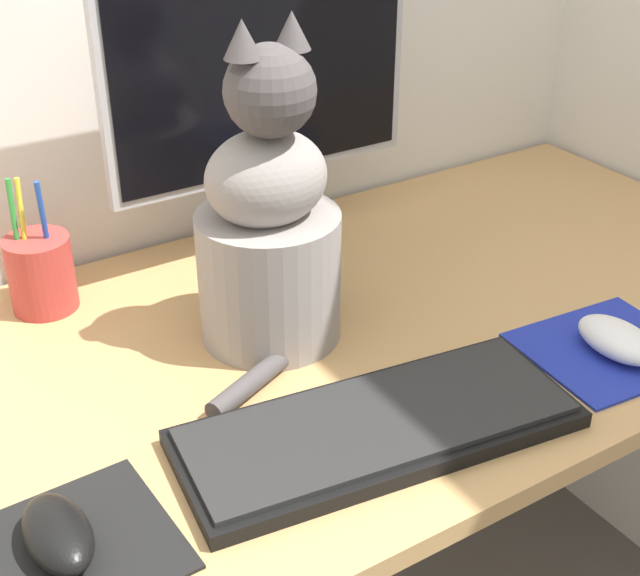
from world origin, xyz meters
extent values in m
cube|color=tan|center=(0.00, 0.00, 0.73)|extent=(1.49, 0.68, 0.02)
cube|color=olive|center=(0.71, 0.30, 0.36)|extent=(0.05, 0.05, 0.72)
cylinder|color=#B2B2B7|center=(0.08, 0.25, 0.75)|extent=(0.17, 0.17, 0.01)
cylinder|color=#B2B2B7|center=(0.08, 0.25, 0.81)|extent=(0.04, 0.04, 0.11)
cube|color=#B2B2B7|center=(0.08, 0.25, 1.02)|extent=(0.45, 0.02, 0.33)
cube|color=black|center=(0.08, 0.24, 1.02)|extent=(0.43, 0.00, 0.30)
cube|color=black|center=(-0.03, -0.20, 0.75)|extent=(0.45, 0.22, 0.02)
cube|color=black|center=(-0.03, -0.20, 0.76)|extent=(0.43, 0.20, 0.01)
cube|color=black|center=(-0.37, -0.18, 0.74)|extent=(0.20, 0.18, 0.00)
cube|color=#1E2D9E|center=(0.30, -0.21, 0.74)|extent=(0.21, 0.19, 0.00)
ellipsoid|color=black|center=(-0.37, -0.18, 0.76)|extent=(0.06, 0.11, 0.04)
ellipsoid|color=white|center=(0.30, -0.23, 0.76)|extent=(0.07, 0.11, 0.04)
cylinder|color=gray|center=(-0.03, 0.04, 0.82)|extent=(0.19, 0.19, 0.16)
ellipsoid|color=gray|center=(-0.03, 0.04, 0.95)|extent=(0.16, 0.14, 0.11)
sphere|color=#474242|center=(-0.03, 0.03, 1.06)|extent=(0.11, 0.11, 0.10)
cone|color=#474242|center=(-0.06, 0.03, 1.12)|extent=(0.04, 0.04, 0.04)
cone|color=#474242|center=(0.00, 0.03, 1.12)|extent=(0.04, 0.04, 0.04)
cylinder|color=#474242|center=(-0.07, -0.04, 0.75)|extent=(0.22, 0.11, 0.02)
cylinder|color=#B23833|center=(-0.25, 0.25, 0.79)|extent=(0.09, 0.09, 0.10)
cylinder|color=#1E47B2|center=(-0.24, 0.25, 0.85)|extent=(0.01, 0.02, 0.14)
cylinder|color=yellow|center=(-0.26, 0.26, 0.85)|extent=(0.02, 0.02, 0.14)
cylinder|color=green|center=(-0.27, 0.27, 0.85)|extent=(0.01, 0.02, 0.14)
camera|label=1|loc=(-0.48, -0.79, 1.35)|focal=50.00mm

